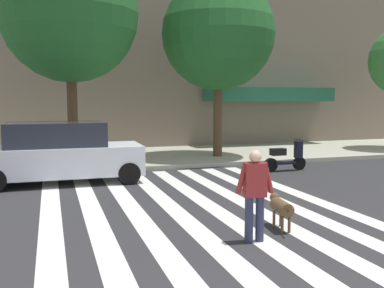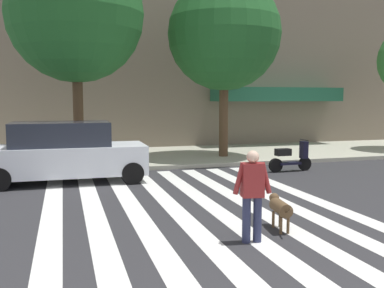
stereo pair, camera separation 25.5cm
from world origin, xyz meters
name	(u,v)px [view 1 (the left image)]	position (x,y,z in m)	size (l,w,h in m)	color
ground_plane	(209,217)	(0.00, 6.36, 0.00)	(160.00, 160.00, 0.00)	#2B2B2D
sidewalk_far	(131,158)	(0.00, 15.72, 0.07)	(80.00, 6.00, 0.15)	#ABAA95
crosswalk_stripes	(205,217)	(-0.09, 6.36, 0.00)	(6.75, 12.12, 0.01)	silver
parked_car_behind_first	(61,153)	(-2.89, 11.32, 0.91)	(4.65, 1.97, 1.84)	silver
parked_scooter	(285,157)	(4.63, 11.15, 0.48)	(1.63, 0.50, 1.11)	black
street_tree_nearest	(70,14)	(-2.42, 13.82, 5.46)	(4.78, 4.78, 7.72)	#4C3823
street_tree_middle	(218,34)	(3.42, 14.58, 5.13)	(4.59, 4.59, 7.29)	#4C3823
pedestrian_dog_walker	(255,190)	(0.20, 4.61, 0.93)	(0.71, 0.29, 1.64)	#282D4C
dog_on_leash	(281,207)	(1.03, 5.14, 0.44)	(0.34, 1.02, 0.65)	brown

